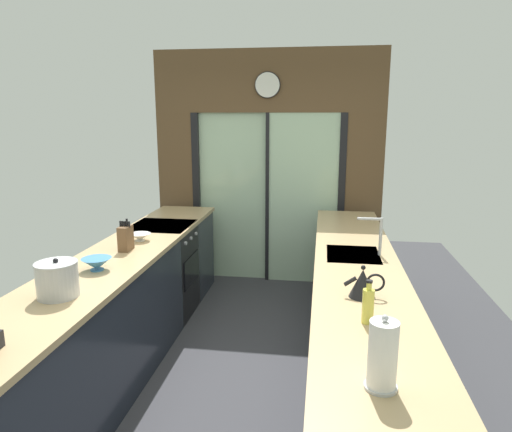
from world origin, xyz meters
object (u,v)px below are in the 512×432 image
Objects in this scene: mixing_bowl_near at (97,264)px; kettle at (363,283)px; stock_pot at (57,279)px; soap_bottle at (368,305)px; knife_block at (126,238)px; paper_towel_roll at (383,356)px; mixing_bowl_far at (140,237)px; oven_range at (163,270)px.

kettle reaches higher than mixing_bowl_near.
mixing_bowl_near is 0.84× the size of stock_pot.
soap_bottle is at bearing -17.88° from mixing_bowl_near.
knife_block is 1.08× the size of kettle.
paper_towel_roll is (0.00, -0.59, 0.04)m from soap_bottle.
mixing_bowl_far is 2.63m from paper_towel_roll.
soap_bottle is (-0.00, -0.35, 0.01)m from kettle.
mixing_bowl_far is (-0.00, 0.77, -0.01)m from mixing_bowl_near.
knife_block reaches higher than soap_bottle.
soap_bottle is (1.78, -1.34, 0.06)m from mixing_bowl_far.
knife_block is 0.96m from stock_pot.
knife_block is at bearing 137.20° from paper_towel_roll.
stock_pot reaches higher than mixing_bowl_far.
mixing_bowl_near is at bearing -89.21° from oven_range.
kettle is 0.35m from soap_bottle.
soap_bottle is at bearing -37.02° from mixing_bowl_far.
soap_bottle is at bearing -46.81° from oven_range.
paper_towel_roll is (1.78, -1.65, 0.04)m from knife_block.
mixing_bowl_near is at bearing 172.85° from kettle.
mixing_bowl_near is 0.88× the size of soap_bottle.
paper_towel_roll is (1.78, -1.93, 0.10)m from mixing_bowl_far.
oven_range is at bearing 90.79° from mixing_bowl_near.
mixing_bowl_near is 0.85× the size of kettle.
kettle is 0.77× the size of paper_towel_roll.
paper_towel_roll reaches higher than mixing_bowl_far.
soap_bottle is (1.80, -1.92, 0.56)m from oven_range.
kettle is at bearing -21.71° from knife_block.
mixing_bowl_near reaches higher than oven_range.
kettle is at bearing -29.10° from mixing_bowl_far.
kettle is (1.80, -1.57, 0.55)m from oven_range.
mixing_bowl_far is at bearing 142.98° from soap_bottle.
soap_bottle reaches higher than kettle.
stock_pot reaches higher than kettle.
knife_block is at bearing -88.76° from oven_range.
paper_towel_roll reaches higher than stock_pot.
mixing_bowl_far reaches higher than oven_range.
stock_pot is at bearing 176.81° from soap_bottle.
mixing_bowl_far is at bearing 150.90° from kettle.
kettle is (1.78, -0.22, 0.04)m from mixing_bowl_near.
kettle is 1.03× the size of soap_bottle.
soap_bottle is 0.75× the size of paper_towel_roll.
kettle is at bearing 8.03° from stock_pot.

